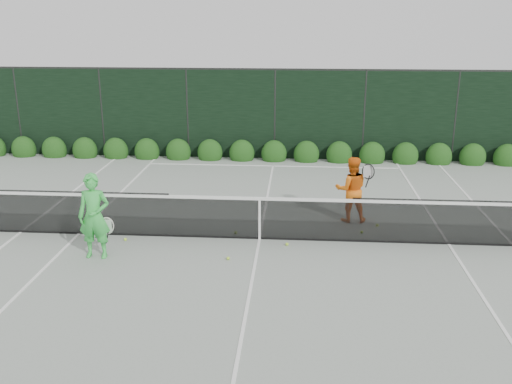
{
  "coord_description": "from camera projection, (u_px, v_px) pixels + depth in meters",
  "views": [
    {
      "loc": [
        0.8,
        -11.73,
        4.76
      ],
      "look_at": [
        -0.1,
        0.3,
        1.0
      ],
      "focal_mm": 40.0,
      "sensor_mm": 36.0,
      "label": 1
    }
  ],
  "objects": [
    {
      "name": "tennis_net",
      "position": [
        259.0,
        217.0,
        12.49
      ],
      "size": [
        12.9,
        0.1,
        1.07
      ],
      "color": "black",
      "rests_on": "ground"
    },
    {
      "name": "ground",
      "position": [
        260.0,
        239.0,
        12.64
      ],
      "size": [
        80.0,
        80.0,
        0.0
      ],
      "primitive_type": "plane",
      "color": "gray",
      "rests_on": "ground"
    },
    {
      "name": "player_man",
      "position": [
        351.0,
        189.0,
        13.54
      ],
      "size": [
        0.9,
        0.65,
        1.58
      ],
      "rotation": [
        0.0,
        0.0,
        3.21
      ],
      "color": "orange",
      "rests_on": "ground"
    },
    {
      "name": "windscreen_fence",
      "position": [
        249.0,
        216.0,
        9.61
      ],
      "size": [
        32.0,
        21.07,
        3.06
      ],
      "color": "black",
      "rests_on": "ground"
    },
    {
      "name": "hedge_row",
      "position": [
        274.0,
        154.0,
        19.38
      ],
      "size": [
        31.66,
        0.65,
        0.94
      ],
      "color": "#10390F",
      "rests_on": "ground"
    },
    {
      "name": "tennis_balls",
      "position": [
        271.0,
        238.0,
        12.61
      ],
      "size": [
        5.72,
        2.22,
        0.07
      ],
      "color": "#BAEE34",
      "rests_on": "ground"
    },
    {
      "name": "court_lines",
      "position": [
        260.0,
        239.0,
        12.64
      ],
      "size": [
        11.03,
        23.83,
        0.01
      ],
      "color": "white",
      "rests_on": "ground"
    },
    {
      "name": "player_woman",
      "position": [
        94.0,
        216.0,
        11.47
      ],
      "size": [
        0.68,
        0.44,
        1.77
      ],
      "rotation": [
        0.0,
        0.0,
        0.03
      ],
      "color": "green",
      "rests_on": "ground"
    }
  ]
}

